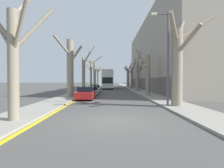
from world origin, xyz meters
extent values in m
plane|color=#4C4947|center=(0.00, 0.00, 0.00)|extent=(300.00, 300.00, 0.00)
cube|color=gray|center=(-5.29, 50.00, 0.06)|extent=(2.72, 120.00, 0.12)
cube|color=gray|center=(5.29, 50.00, 0.06)|extent=(2.72, 120.00, 0.12)
cube|color=#9E9384|center=(11.65, 27.95, 7.09)|extent=(10.00, 40.35, 14.18)
cube|color=#5E584F|center=(6.63, 27.95, 1.25)|extent=(0.12, 39.54, 2.50)
cube|color=yellow|center=(-3.75, 50.00, 0.00)|extent=(0.24, 120.00, 0.01)
cylinder|color=gray|center=(-4.91, -0.24, 2.78)|extent=(0.52, 0.52, 5.56)
cylinder|color=gray|center=(-4.27, -0.75, 4.73)|extent=(1.52, 1.25, 2.76)
cylinder|color=gray|center=(-4.83, 1.08, 6.55)|extent=(0.36, 2.79, 2.77)
cylinder|color=gray|center=(-4.12, 0.32, 4.78)|extent=(1.81, 1.35, 2.56)
cylinder|color=gray|center=(-4.93, 11.87, 3.45)|extent=(0.78, 0.78, 6.90)
cylinder|color=gray|center=(-5.59, 10.93, 5.99)|extent=(1.63, 2.19, 2.13)
cylinder|color=gray|center=(-4.20, 11.46, 5.08)|extent=(1.78, 1.17, 1.97)
cylinder|color=gray|center=(-4.99, 12.35, 6.02)|extent=(0.40, 1.23, 1.99)
cylinder|color=gray|center=(-4.96, 22.08, 2.90)|extent=(0.59, 0.59, 5.81)
cylinder|color=gray|center=(-3.98, 22.22, 6.58)|extent=(2.17, 0.51, 3.27)
cylinder|color=gray|center=(-4.24, 21.52, 6.08)|extent=(1.69, 1.39, 2.12)
cylinder|color=gray|center=(-5.18, 22.83, 5.75)|extent=(0.68, 1.71, 2.35)
cylinder|color=gray|center=(-4.97, 33.64, 3.44)|extent=(0.47, 0.47, 6.88)
cylinder|color=gray|center=(-3.60, 33.50, 7.02)|extent=(2.84, 0.45, 1.86)
cylinder|color=gray|center=(-5.70, 33.12, 6.84)|extent=(1.64, 1.23, 1.51)
cylinder|color=gray|center=(-5.68, 33.03, 5.27)|extent=(1.60, 1.41, 1.74)
cylinder|color=gray|center=(-4.62, 34.80, 6.87)|extent=(0.88, 2.45, 1.75)
cylinder|color=gray|center=(-5.02, 43.72, 3.70)|extent=(0.79, 0.79, 7.40)
cylinder|color=gray|center=(-5.57, 43.23, 5.79)|extent=(1.41, 1.29, 1.29)
cylinder|color=gray|center=(-5.42, 43.19, 7.22)|extent=(1.14, 1.37, 1.48)
cylinder|color=gray|center=(-5.15, 44.43, 7.22)|extent=(0.57, 1.69, 1.88)
cylinder|color=gray|center=(-4.76, 55.36, 3.13)|extent=(0.88, 0.88, 6.26)
cylinder|color=gray|center=(-5.19, 55.69, 5.64)|extent=(1.27, 1.05, 1.99)
cylinder|color=gray|center=(-5.39, 55.50, 6.95)|extent=(1.60, 0.63, 2.55)
cylinder|color=gray|center=(-4.24, 54.71, 5.95)|extent=(1.41, 1.68, 2.04)
cylinder|color=gray|center=(-5.44, 55.13, 5.79)|extent=(1.69, 0.82, 1.88)
cylinder|color=gray|center=(-5.05, 56.08, 4.97)|extent=(0.95, 1.76, 1.78)
cylinder|color=gray|center=(5.03, 4.64, 3.00)|extent=(0.83, 0.83, 6.01)
cylinder|color=gray|center=(4.44, 3.70, 5.82)|extent=(1.52, 2.18, 1.91)
cylinder|color=gray|center=(5.43, 5.08, 6.03)|extent=(1.18, 1.26, 1.87)
cylinder|color=gray|center=(6.54, 4.91, 6.15)|extent=(3.22, 0.86, 2.23)
cylinder|color=gray|center=(5.47, 3.68, 5.00)|extent=(1.22, 2.20, 1.92)
cylinder|color=gray|center=(4.75, 14.05, 2.70)|extent=(0.60, 0.60, 5.40)
cylinder|color=gray|center=(4.68, 14.56, 3.89)|extent=(0.38, 1.22, 1.65)
cylinder|color=gray|center=(4.05, 14.56, 5.08)|extent=(1.66, 1.29, 2.39)
cylinder|color=gray|center=(4.90, 14.86, 4.42)|extent=(0.53, 1.82, 2.19)
cylinder|color=gray|center=(4.16, 15.27, 4.24)|extent=(1.44, 2.65, 2.35)
cylinder|color=gray|center=(4.81, 23.79, 2.46)|extent=(0.70, 0.70, 4.93)
cylinder|color=gray|center=(5.26, 23.29, 4.54)|extent=(1.24, 1.33, 2.62)
cylinder|color=gray|center=(5.35, 23.34, 4.23)|extent=(1.41, 1.24, 2.50)
cylinder|color=gray|center=(5.81, 23.61, 4.36)|extent=(2.18, 0.63, 1.62)
cylinder|color=gray|center=(4.86, 22.39, 5.74)|extent=(0.36, 2.97, 2.70)
cylinder|color=gray|center=(4.90, 32.99, 2.68)|extent=(0.65, 0.65, 5.36)
cylinder|color=gray|center=(4.66, 32.07, 4.28)|extent=(0.73, 2.02, 1.63)
cylinder|color=gray|center=(4.06, 32.84, 4.36)|extent=(1.85, 0.54, 1.40)
cylinder|color=gray|center=(5.24, 32.13, 5.60)|extent=(0.96, 1.98, 3.19)
cylinder|color=gray|center=(5.24, 31.96, 5.23)|extent=(0.96, 2.27, 2.11)
cylinder|color=gray|center=(4.95, 42.43, 2.66)|extent=(0.89, 0.89, 5.33)
cylinder|color=gray|center=(4.57, 41.93, 5.62)|extent=(1.14, 1.37, 1.51)
cylinder|color=gray|center=(4.34, 42.67, 5.20)|extent=(1.54, 0.84, 1.79)
cylinder|color=gray|center=(5.41, 41.90, 5.98)|extent=(1.32, 1.48, 2.38)
cube|color=silver|center=(-0.85, 34.27, 1.60)|extent=(2.58, 10.31, 2.50)
cube|color=silver|center=(-0.85, 34.27, 3.62)|extent=(2.53, 10.10, 1.54)
cube|color=#B8B1A9|center=(-0.85, 34.27, 4.45)|extent=(2.53, 10.10, 0.12)
cube|color=black|center=(-0.85, 34.27, 2.08)|extent=(2.61, 9.07, 1.30)
cube|color=black|center=(-0.85, 34.27, 3.70)|extent=(2.61, 9.07, 1.17)
cube|color=black|center=(-0.85, 29.14, 2.08)|extent=(2.33, 0.06, 1.36)
cylinder|color=black|center=(-1.97, 31.18, 0.54)|extent=(0.30, 1.08, 1.08)
cylinder|color=black|center=(0.27, 31.18, 0.54)|extent=(0.30, 1.08, 1.08)
cylinder|color=black|center=(-1.97, 37.16, 0.54)|extent=(0.30, 1.08, 1.08)
cylinder|color=black|center=(0.27, 37.16, 0.54)|extent=(0.30, 1.08, 1.08)
cube|color=maroon|center=(-2.86, 10.16, 0.52)|extent=(1.82, 3.95, 0.67)
cube|color=black|center=(-2.86, 10.39, 1.12)|extent=(1.60, 2.06, 0.54)
cylinder|color=black|center=(-3.66, 8.97, 0.33)|extent=(0.20, 0.67, 0.67)
cylinder|color=black|center=(-2.06, 8.97, 0.33)|extent=(0.20, 0.67, 0.67)
cylinder|color=black|center=(-3.66, 11.34, 0.33)|extent=(0.20, 0.67, 0.67)
cylinder|color=black|center=(-2.06, 11.34, 0.33)|extent=(0.20, 0.67, 0.67)
cube|color=#9EA3AD|center=(-2.86, 15.61, 0.46)|extent=(1.84, 4.58, 0.55)
cube|color=black|center=(-2.86, 15.88, 1.02)|extent=(1.62, 2.38, 0.57)
cylinder|color=black|center=(-3.67, 14.23, 0.33)|extent=(0.20, 0.67, 0.67)
cylinder|color=black|center=(-2.05, 14.23, 0.33)|extent=(0.20, 0.67, 0.67)
cylinder|color=black|center=(-3.67, 16.98, 0.33)|extent=(0.20, 0.67, 0.67)
cylinder|color=black|center=(-2.05, 16.98, 0.33)|extent=(0.20, 0.67, 0.67)
cube|color=silver|center=(-2.86, 21.37, 0.48)|extent=(1.71, 4.17, 0.60)
cube|color=black|center=(-2.86, 21.62, 1.05)|extent=(1.50, 2.17, 0.55)
cylinder|color=black|center=(-3.60, 20.12, 0.31)|extent=(0.20, 0.62, 0.62)
cylinder|color=black|center=(-2.12, 20.12, 0.31)|extent=(0.20, 0.62, 0.62)
cylinder|color=black|center=(-3.60, 22.62, 0.31)|extent=(0.20, 0.62, 0.62)
cylinder|color=black|center=(-2.12, 22.62, 0.31)|extent=(0.20, 0.62, 0.62)
cylinder|color=#4C4F54|center=(4.34, 4.67, 3.68)|extent=(0.16, 0.16, 7.35)
cylinder|color=#4C4F54|center=(3.79, 4.67, 7.20)|extent=(1.10, 0.11, 0.11)
cube|color=beige|center=(3.24, 4.67, 7.20)|extent=(0.44, 0.20, 0.16)
camera|label=1|loc=(-0.09, -8.88, 2.09)|focal=28.00mm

